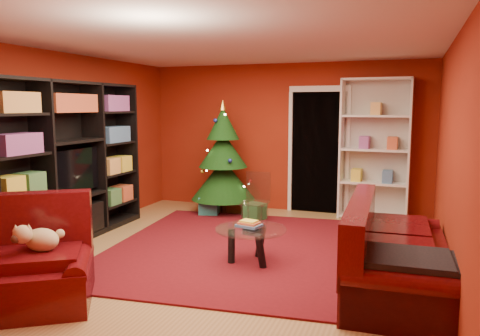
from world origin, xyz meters
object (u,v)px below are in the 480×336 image
(coffee_table, at_px, (251,246))
(acrylic_chair, at_px, (255,203))
(gift_box_teal, at_px, (209,206))
(rug, at_px, (236,248))
(gift_box_red, at_px, (206,205))
(sofa, at_px, (398,245))
(gift_box_green, at_px, (255,212))
(dog, at_px, (42,240))
(media_unit, at_px, (70,162))
(white_bookshelf, at_px, (375,150))
(armchair, at_px, (37,262))
(christmas_tree, at_px, (223,158))

(coffee_table, height_order, acrylic_chair, acrylic_chair)
(gift_box_teal, bearing_deg, rug, -56.24)
(gift_box_red, distance_m, sofa, 4.26)
(gift_box_green, height_order, dog, dog)
(media_unit, xyz_separation_m, gift_box_green, (2.03, 1.93, -0.95))
(gift_box_red, xyz_separation_m, white_bookshelf, (2.85, 0.39, 1.05))
(gift_box_teal, relative_size, armchair, 0.31)
(dog, distance_m, coffee_table, 2.30)
(gift_box_green, height_order, acrylic_chair, acrylic_chair)
(gift_box_red, distance_m, coffee_table, 2.94)
(christmas_tree, height_order, gift_box_red, christmas_tree)
(christmas_tree, height_order, gift_box_teal, christmas_tree)
(christmas_tree, distance_m, coffee_table, 2.83)
(gift_box_green, distance_m, white_bookshelf, 2.20)
(gift_box_red, xyz_separation_m, coffee_table, (1.67, -2.42, 0.12))
(rug, xyz_separation_m, gift_box_teal, (-1.11, 1.66, 0.15))
(gift_box_red, bearing_deg, armchair, -87.89)
(dog, relative_size, coffee_table, 0.48)
(rug, height_order, gift_box_red, gift_box_red)
(armchair, bearing_deg, white_bookshelf, 26.13)
(media_unit, xyz_separation_m, coffee_table, (2.65, -0.08, -0.87))
(sofa, distance_m, coffee_table, 1.68)
(christmas_tree, relative_size, dog, 4.95)
(sofa, xyz_separation_m, coffee_table, (-1.65, 0.23, -0.24))
(white_bookshelf, bearing_deg, armchair, -117.80)
(gift_box_green, bearing_deg, gift_box_teal, 171.73)
(rug, height_order, dog, dog)
(sofa, bearing_deg, white_bookshelf, 7.06)
(armchair, height_order, sofa, sofa)
(gift_box_red, bearing_deg, coffee_table, -55.44)
(gift_box_teal, bearing_deg, christmas_tree, 57.24)
(christmas_tree, relative_size, acrylic_chair, 2.62)
(media_unit, relative_size, white_bookshelf, 1.21)
(media_unit, height_order, armchair, media_unit)
(media_unit, distance_m, gift_box_red, 2.72)
(rug, distance_m, acrylic_chair, 1.23)
(media_unit, xyz_separation_m, dog, (1.15, -1.79, -0.49))
(media_unit, height_order, sofa, media_unit)
(gift_box_teal, xyz_separation_m, coffee_table, (1.48, -2.14, 0.06))
(gift_box_green, xyz_separation_m, armchair, (-0.90, -3.79, 0.27))
(gift_box_green, xyz_separation_m, white_bookshelf, (1.79, 0.79, 1.01))
(christmas_tree, bearing_deg, white_bookshelf, 9.54)
(gift_box_green, distance_m, armchair, 3.90)
(media_unit, distance_m, coffee_table, 2.79)
(media_unit, bearing_deg, gift_box_green, 42.17)
(christmas_tree, relative_size, armchair, 1.89)
(media_unit, height_order, white_bookshelf, white_bookshelf)
(christmas_tree, xyz_separation_m, gift_box_green, (0.71, -0.37, -0.82))
(media_unit, height_order, gift_box_red, media_unit)
(white_bookshelf, bearing_deg, media_unit, -141.87)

